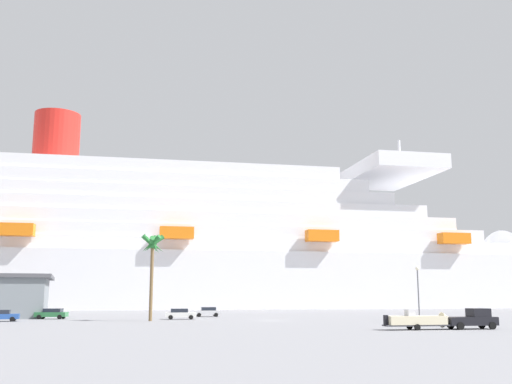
{
  "coord_description": "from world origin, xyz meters",
  "views": [
    {
      "loc": [
        -20.02,
        -81.96,
        3.73
      ],
      "look_at": [
        6.46,
        39.32,
        25.64
      ],
      "focal_mm": 40.68,
      "sensor_mm": 36.0,
      "label": 1
    }
  ],
  "objects_px": {
    "parked_car_blue_suv": "(1,315)",
    "parked_car_silver_sedan": "(207,312)",
    "palm_tree": "(152,251)",
    "small_boat_on_trailer": "(421,321)",
    "cruise_ship": "(176,251)",
    "pickup_truck": "(472,319)",
    "parked_car_white_van": "(180,314)",
    "street_lamp": "(418,285)",
    "parked_car_green_wagon": "(52,313)"
  },
  "relations": [
    {
      "from": "cruise_ship",
      "to": "pickup_truck",
      "type": "bearing_deg",
      "value": -75.87
    },
    {
      "from": "parked_car_blue_suv",
      "to": "parked_car_silver_sedan",
      "type": "bearing_deg",
      "value": 19.92
    },
    {
      "from": "parked_car_silver_sedan",
      "to": "parked_car_green_wagon",
      "type": "bearing_deg",
      "value": -170.76
    },
    {
      "from": "pickup_truck",
      "to": "parked_car_blue_suv",
      "type": "bearing_deg",
      "value": 150.88
    },
    {
      "from": "street_lamp",
      "to": "parked_car_blue_suv",
      "type": "xyz_separation_m",
      "value": [
        -58.84,
        8.14,
        -4.23
      ]
    },
    {
      "from": "palm_tree",
      "to": "parked_car_silver_sedan",
      "type": "xyz_separation_m",
      "value": [
        9.96,
        14.11,
        -8.98
      ]
    },
    {
      "from": "palm_tree",
      "to": "parked_car_green_wagon",
      "type": "distance_m",
      "value": 19.76
    },
    {
      "from": "cruise_ship",
      "to": "pickup_truck",
      "type": "relative_size",
      "value": 43.65
    },
    {
      "from": "pickup_truck",
      "to": "street_lamp",
      "type": "relative_size",
      "value": 0.73
    },
    {
      "from": "parked_car_silver_sedan",
      "to": "parked_car_white_van",
      "type": "distance_m",
      "value": 10.73
    },
    {
      "from": "parked_car_white_van",
      "to": "parked_car_green_wagon",
      "type": "distance_m",
      "value": 19.76
    },
    {
      "from": "palm_tree",
      "to": "pickup_truck",
      "type": "bearing_deg",
      "value": -38.66
    },
    {
      "from": "parked_car_white_van",
      "to": "parked_car_green_wagon",
      "type": "relative_size",
      "value": 0.95
    },
    {
      "from": "street_lamp",
      "to": "parked_car_white_van",
      "type": "distance_m",
      "value": 35.6
    },
    {
      "from": "small_boat_on_trailer",
      "to": "street_lamp",
      "type": "bearing_deg",
      "value": 62.65
    },
    {
      "from": "palm_tree",
      "to": "parked_car_silver_sedan",
      "type": "distance_m",
      "value": 19.46
    },
    {
      "from": "street_lamp",
      "to": "parked_car_silver_sedan",
      "type": "distance_m",
      "value": 34.68
    },
    {
      "from": "pickup_truck",
      "to": "street_lamp",
      "type": "xyz_separation_m",
      "value": [
        5.23,
        21.73,
        4.02
      ]
    },
    {
      "from": "parked_car_silver_sedan",
      "to": "palm_tree",
      "type": "bearing_deg",
      "value": -125.22
    },
    {
      "from": "cruise_ship",
      "to": "small_boat_on_trailer",
      "type": "relative_size",
      "value": 27.64
    },
    {
      "from": "pickup_truck",
      "to": "palm_tree",
      "type": "bearing_deg",
      "value": 141.34
    },
    {
      "from": "cruise_ship",
      "to": "parked_car_white_van",
      "type": "relative_size",
      "value": 52.6
    },
    {
      "from": "palm_tree",
      "to": "small_boat_on_trailer",
      "type": "bearing_deg",
      "value": -44.12
    },
    {
      "from": "parked_car_silver_sedan",
      "to": "street_lamp",
      "type": "bearing_deg",
      "value": -33.67
    },
    {
      "from": "small_boat_on_trailer",
      "to": "street_lamp",
      "type": "height_order",
      "value": "street_lamp"
    },
    {
      "from": "small_boat_on_trailer",
      "to": "palm_tree",
      "type": "bearing_deg",
      "value": 135.88
    },
    {
      "from": "cruise_ship",
      "to": "parked_car_blue_suv",
      "type": "distance_m",
      "value": 75.05
    },
    {
      "from": "parked_car_white_van",
      "to": "parked_car_blue_suv",
      "type": "height_order",
      "value": "same"
    },
    {
      "from": "street_lamp",
      "to": "parked_car_silver_sedan",
      "type": "xyz_separation_m",
      "value": [
        -28.65,
        19.08,
        -4.24
      ]
    },
    {
      "from": "parked_car_green_wagon",
      "to": "small_boat_on_trailer",
      "type": "bearing_deg",
      "value": -41.3
    },
    {
      "from": "palm_tree",
      "to": "parked_car_blue_suv",
      "type": "xyz_separation_m",
      "value": [
        -20.23,
        3.16,
        -8.98
      ]
    },
    {
      "from": "pickup_truck",
      "to": "palm_tree",
      "type": "height_order",
      "value": "palm_tree"
    },
    {
      "from": "parked_car_silver_sedan",
      "to": "parked_car_green_wagon",
      "type": "relative_size",
      "value": 0.88
    },
    {
      "from": "cruise_ship",
      "to": "parked_car_green_wagon",
      "type": "distance_m",
      "value": 66.57
    },
    {
      "from": "small_boat_on_trailer",
      "to": "parked_car_white_van",
      "type": "relative_size",
      "value": 1.9
    },
    {
      "from": "palm_tree",
      "to": "parked_car_blue_suv",
      "type": "bearing_deg",
      "value": 171.11
    },
    {
      "from": "parked_car_silver_sedan",
      "to": "parked_car_blue_suv",
      "type": "height_order",
      "value": "same"
    },
    {
      "from": "palm_tree",
      "to": "cruise_ship",
      "type": "bearing_deg",
      "value": 82.9
    },
    {
      "from": "parked_car_silver_sedan",
      "to": "small_boat_on_trailer",
      "type": "bearing_deg",
      "value": -66.78
    },
    {
      "from": "cruise_ship",
      "to": "palm_tree",
      "type": "bearing_deg",
      "value": -97.1
    },
    {
      "from": "palm_tree",
      "to": "parked_car_white_van",
      "type": "height_order",
      "value": "palm_tree"
    },
    {
      "from": "street_lamp",
      "to": "palm_tree",
      "type": "bearing_deg",
      "value": 172.65
    },
    {
      "from": "cruise_ship",
      "to": "small_boat_on_trailer",
      "type": "height_order",
      "value": "cruise_ship"
    },
    {
      "from": "small_boat_on_trailer",
      "to": "palm_tree",
      "type": "distance_m",
      "value": 39.21
    },
    {
      "from": "street_lamp",
      "to": "parked_car_white_van",
      "type": "relative_size",
      "value": 1.66
    },
    {
      "from": "small_boat_on_trailer",
      "to": "palm_tree",
      "type": "xyz_separation_m",
      "value": [
        -27.42,
        26.59,
        8.85
      ]
    },
    {
      "from": "small_boat_on_trailer",
      "to": "parked_car_white_van",
      "type": "height_order",
      "value": "small_boat_on_trailer"
    },
    {
      "from": "cruise_ship",
      "to": "parked_car_white_van",
      "type": "bearing_deg",
      "value": -93.63
    },
    {
      "from": "parked_car_green_wagon",
      "to": "parked_car_blue_suv",
      "type": "height_order",
      "value": "same"
    },
    {
      "from": "palm_tree",
      "to": "parked_car_white_van",
      "type": "bearing_deg",
      "value": 46.01
    }
  ]
}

